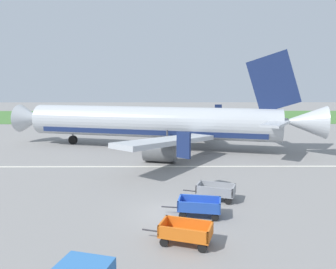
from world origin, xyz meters
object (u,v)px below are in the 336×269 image
Objects in this scene: baggage_cart_second_in_row at (199,206)px; traffic_cone_near_plane at (208,191)px; airplane at (159,123)px; baggage_cart_third_in_row at (216,191)px; baggage_cart_nearest at (186,232)px.

baggage_cart_second_in_row reaches higher than traffic_cone_near_plane.
airplane is 10.28× the size of baggage_cart_second_in_row.
baggage_cart_nearest is at bearing -111.47° from baggage_cart_third_in_row.
baggage_cart_nearest is at bearing -85.93° from airplane.
airplane is 23.91m from baggage_cart_nearest.
baggage_cart_third_in_row is at bearing 68.53° from baggage_cart_nearest.
baggage_cart_second_in_row and baggage_cart_third_in_row have the same top height.
airplane is at bearing 97.59° from baggage_cart_second_in_row.
baggage_cart_second_in_row is 1.01× the size of baggage_cart_third_in_row.
traffic_cone_near_plane is (1.03, 3.68, -0.29)m from baggage_cart_second_in_row.
baggage_cart_nearest is 6.56m from baggage_cart_third_in_row.
baggage_cart_third_in_row is at bearing -70.10° from traffic_cone_near_plane.
baggage_cart_third_in_row is at bearing 62.94° from baggage_cart_second_in_row.
airplane reaches higher than baggage_cart_third_in_row.
baggage_cart_third_in_row is 5.67× the size of traffic_cone_near_plane.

